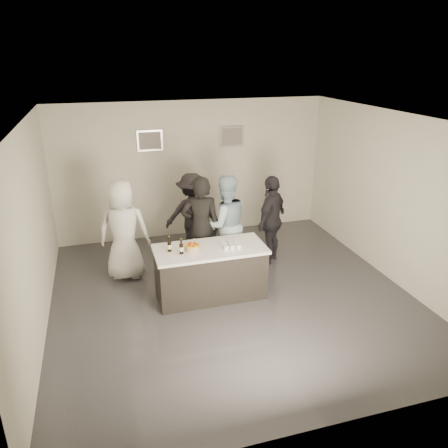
{
  "coord_description": "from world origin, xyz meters",
  "views": [
    {
      "loc": [
        -1.98,
        -6.26,
        3.93
      ],
      "look_at": [
        0.0,
        0.5,
        1.15
      ],
      "focal_mm": 35.0,
      "sensor_mm": 36.0,
      "label": 1
    }
  ],
  "objects_px": {
    "cake": "(192,248)",
    "beer_bottle_a": "(169,244)",
    "bar_counter": "(210,272)",
    "person_main_blue": "(225,224)",
    "person_main_black": "(201,228)",
    "person_guest_back": "(192,214)",
    "person_guest_left": "(124,230)",
    "beer_bottle_b": "(181,246)",
    "person_guest_right": "(271,219)"
  },
  "relations": [
    {
      "from": "bar_counter",
      "to": "beer_bottle_a",
      "type": "xyz_separation_m",
      "value": [
        -0.67,
        0.05,
        0.58
      ]
    },
    {
      "from": "person_guest_right",
      "to": "beer_bottle_a",
      "type": "bearing_deg",
      "value": -19.67
    },
    {
      "from": "person_main_black",
      "to": "person_guest_left",
      "type": "relative_size",
      "value": 1.04
    },
    {
      "from": "person_main_blue",
      "to": "beer_bottle_b",
      "type": "bearing_deg",
      "value": 38.71
    },
    {
      "from": "cake",
      "to": "beer_bottle_b",
      "type": "height_order",
      "value": "beer_bottle_b"
    },
    {
      "from": "person_guest_left",
      "to": "person_guest_right",
      "type": "xyz_separation_m",
      "value": [
        2.82,
        -0.12,
        -0.05
      ]
    },
    {
      "from": "bar_counter",
      "to": "cake",
      "type": "distance_m",
      "value": 0.57
    },
    {
      "from": "beer_bottle_a",
      "to": "person_main_black",
      "type": "relative_size",
      "value": 0.13
    },
    {
      "from": "person_guest_right",
      "to": "beer_bottle_b",
      "type": "bearing_deg",
      "value": -14.64
    },
    {
      "from": "beer_bottle_b",
      "to": "person_guest_right",
      "type": "distance_m",
      "value": 2.27
    },
    {
      "from": "person_guest_right",
      "to": "person_guest_back",
      "type": "bearing_deg",
      "value": -74.16
    },
    {
      "from": "person_main_black",
      "to": "person_guest_right",
      "type": "height_order",
      "value": "person_main_black"
    },
    {
      "from": "person_guest_right",
      "to": "person_main_blue",
      "type": "bearing_deg",
      "value": -35.2
    },
    {
      "from": "beer_bottle_a",
      "to": "beer_bottle_b",
      "type": "height_order",
      "value": "same"
    },
    {
      "from": "person_main_black",
      "to": "person_guest_back",
      "type": "xyz_separation_m",
      "value": [
        0.09,
        1.12,
        -0.13
      ]
    },
    {
      "from": "cake",
      "to": "beer_bottle_a",
      "type": "distance_m",
      "value": 0.38
    },
    {
      "from": "person_main_blue",
      "to": "person_guest_right",
      "type": "distance_m",
      "value": 1.0
    },
    {
      "from": "beer_bottle_b",
      "to": "person_guest_left",
      "type": "distance_m",
      "value": 1.46
    },
    {
      "from": "cake",
      "to": "person_main_blue",
      "type": "height_order",
      "value": "person_main_blue"
    },
    {
      "from": "beer_bottle_b",
      "to": "person_guest_left",
      "type": "height_order",
      "value": "person_guest_left"
    },
    {
      "from": "cake",
      "to": "bar_counter",
      "type": "bearing_deg",
      "value": 0.54
    },
    {
      "from": "person_guest_left",
      "to": "person_guest_back",
      "type": "distance_m",
      "value": 1.6
    },
    {
      "from": "beer_bottle_b",
      "to": "cake",
      "type": "bearing_deg",
      "value": 23.5
    },
    {
      "from": "bar_counter",
      "to": "person_guest_right",
      "type": "bearing_deg",
      "value": 33.33
    },
    {
      "from": "cake",
      "to": "person_guest_left",
      "type": "xyz_separation_m",
      "value": [
        -1.02,
        1.11,
        -0.0
      ]
    },
    {
      "from": "beer_bottle_a",
      "to": "person_guest_right",
      "type": "xyz_separation_m",
      "value": [
        2.17,
        0.93,
        -0.15
      ]
    },
    {
      "from": "person_guest_left",
      "to": "bar_counter",
      "type": "bearing_deg",
      "value": 153.89
    },
    {
      "from": "bar_counter",
      "to": "person_guest_right",
      "type": "relative_size",
      "value": 1.05
    },
    {
      "from": "person_guest_back",
      "to": "person_guest_left",
      "type": "bearing_deg",
      "value": 38.04
    },
    {
      "from": "person_guest_back",
      "to": "beer_bottle_a",
      "type": "bearing_deg",
      "value": 77.65
    },
    {
      "from": "cake",
      "to": "person_guest_back",
      "type": "height_order",
      "value": "person_guest_back"
    },
    {
      "from": "cake",
      "to": "person_main_black",
      "type": "xyz_separation_m",
      "value": [
        0.31,
        0.72,
        0.04
      ]
    },
    {
      "from": "person_guest_left",
      "to": "beer_bottle_b",
      "type": "bearing_deg",
      "value": 138.36
    },
    {
      "from": "beer_bottle_a",
      "to": "person_guest_left",
      "type": "distance_m",
      "value": 1.24
    },
    {
      "from": "beer_bottle_a",
      "to": "person_main_blue",
      "type": "distance_m",
      "value": 1.43
    },
    {
      "from": "bar_counter",
      "to": "cake",
      "type": "height_order",
      "value": "cake"
    },
    {
      "from": "beer_bottle_a",
      "to": "person_guest_right",
      "type": "bearing_deg",
      "value": 23.3
    },
    {
      "from": "person_main_black",
      "to": "person_guest_right",
      "type": "xyz_separation_m",
      "value": [
        1.48,
        0.27,
        -0.09
      ]
    },
    {
      "from": "beer_bottle_a",
      "to": "person_guest_right",
      "type": "height_order",
      "value": "person_guest_right"
    },
    {
      "from": "cake",
      "to": "person_main_blue",
      "type": "bearing_deg",
      "value": 46.51
    },
    {
      "from": "cake",
      "to": "person_main_blue",
      "type": "relative_size",
      "value": 0.13
    },
    {
      "from": "beer_bottle_a",
      "to": "person_guest_back",
      "type": "relative_size",
      "value": 0.15
    },
    {
      "from": "person_guest_back",
      "to": "beer_bottle_b",
      "type": "bearing_deg",
      "value": 83.67
    },
    {
      "from": "beer_bottle_a",
      "to": "person_guest_left",
      "type": "xyz_separation_m",
      "value": [
        -0.66,
        1.05,
        -0.1
      ]
    },
    {
      "from": "bar_counter",
      "to": "cake",
      "type": "bearing_deg",
      "value": -179.46
    },
    {
      "from": "cake",
      "to": "person_guest_left",
      "type": "relative_size",
      "value": 0.13
    },
    {
      "from": "person_main_blue",
      "to": "person_main_black",
      "type": "bearing_deg",
      "value": 11.13
    },
    {
      "from": "beer_bottle_a",
      "to": "person_main_blue",
      "type": "xyz_separation_m",
      "value": [
        1.18,
        0.8,
        -0.09
      ]
    },
    {
      "from": "bar_counter",
      "to": "person_guest_right",
      "type": "xyz_separation_m",
      "value": [
        1.5,
        0.99,
        0.43
      ]
    },
    {
      "from": "beer_bottle_a",
      "to": "person_main_black",
      "type": "xyz_separation_m",
      "value": [
        0.68,
        0.66,
        -0.06
      ]
    }
  ]
}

